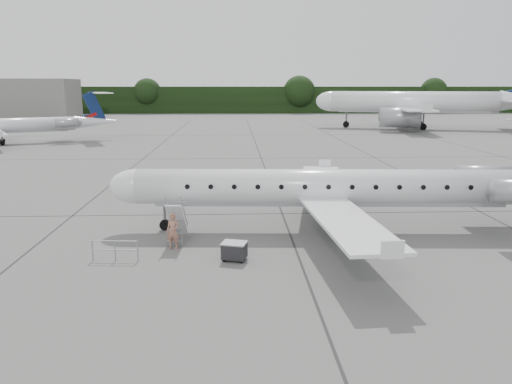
{
  "coord_description": "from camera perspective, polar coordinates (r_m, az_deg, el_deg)",
  "views": [
    {
      "loc": [
        -8.08,
        -24.82,
        8.32
      ],
      "look_at": [
        -6.85,
        3.27,
        2.3
      ],
      "focal_mm": 35.0,
      "sensor_mm": 36.0,
      "label": 1
    }
  ],
  "objects": [
    {
      "name": "main_regional_jet",
      "position": [
        28.73,
        8.38,
        2.55
      ],
      "size": [
        29.39,
        21.93,
        7.25
      ],
      "primitive_type": null,
      "rotation": [
        0.0,
        0.0,
        -0.06
      ],
      "color": "silver",
      "rests_on": "ground"
    },
    {
      "name": "bg_narrowbody",
      "position": [
        103.18,
        17.54,
        10.91
      ],
      "size": [
        46.35,
        38.57,
        14.38
      ],
      "primitive_type": null,
      "rotation": [
        0.0,
        0.0,
        -0.27
      ],
      "color": "silver",
      "rests_on": "ground"
    },
    {
      "name": "treeline",
      "position": [
        155.09,
        0.49,
        10.48
      ],
      "size": [
        260.0,
        4.0,
        8.0
      ],
      "primitive_type": "cube",
      "color": "black",
      "rests_on": "ground"
    },
    {
      "name": "passenger",
      "position": [
        26.18,
        -9.46,
        -4.44
      ],
      "size": [
        0.78,
        0.6,
        1.9
      ],
      "primitive_type": "imported",
      "rotation": [
        0.0,
        0.0,
        -0.23
      ],
      "color": "#956251",
      "rests_on": "ground"
    },
    {
      "name": "airstair",
      "position": [
        27.3,
        -9.02,
        -3.32
      ],
      "size": [
        0.97,
        2.23,
        2.27
      ],
      "primitive_type": null,
      "rotation": [
        0.0,
        0.0,
        -0.06
      ],
      "color": "silver",
      "rests_on": "ground"
    },
    {
      "name": "safety_railing",
      "position": [
        25.17,
        -15.81,
        -6.49
      ],
      "size": [
        2.2,
        0.25,
        1.0
      ],
      "primitive_type": null,
      "rotation": [
        0.0,
        0.0,
        -0.08
      ],
      "color": "gray",
      "rests_on": "ground"
    },
    {
      "name": "ground",
      "position": [
        27.4,
        14.86,
        -6.01
      ],
      "size": [
        320.0,
        320.0,
        0.0
      ],
      "primitive_type": "plane",
      "color": "slate",
      "rests_on": "ground"
    },
    {
      "name": "baggage_cart",
      "position": [
        24.32,
        -2.5,
        -6.73
      ],
      "size": [
        1.32,
        1.17,
        0.97
      ],
      "primitive_type": null,
      "rotation": [
        0.0,
        0.0,
        -0.27
      ],
      "color": "black",
      "rests_on": "ground"
    }
  ]
}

